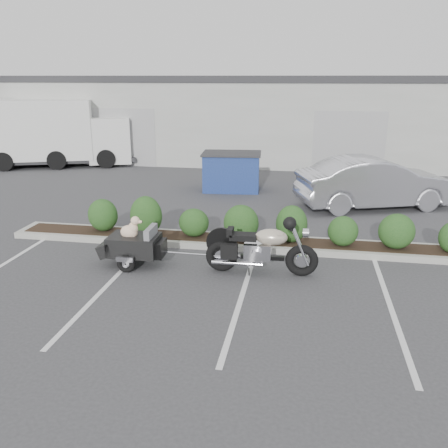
% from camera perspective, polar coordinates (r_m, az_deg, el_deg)
% --- Properties ---
extents(ground, '(90.00, 90.00, 0.00)m').
position_cam_1_polar(ground, '(9.81, -4.35, -6.58)').
color(ground, '#38383A').
rests_on(ground, ground).
extents(planter_kerb, '(12.00, 1.00, 0.15)m').
position_cam_1_polar(planter_kerb, '(11.62, 3.08, -2.25)').
color(planter_kerb, '#9E9E93').
rests_on(planter_kerb, ground).
extents(building, '(26.00, 10.00, 4.00)m').
position_cam_1_polar(building, '(25.85, 4.98, 12.91)').
color(building, '#9EA099').
rests_on(building, ground).
extents(motorcycle, '(2.36, 0.80, 1.36)m').
position_cam_1_polar(motorcycle, '(9.86, 4.47, -3.05)').
color(motorcycle, black).
rests_on(motorcycle, ground).
extents(pet_trailer, '(1.88, 1.04, 1.12)m').
position_cam_1_polar(pet_trailer, '(10.51, -10.83, -2.40)').
color(pet_trailer, black).
rests_on(pet_trailer, ground).
extents(sedan, '(5.11, 3.18, 1.59)m').
position_cam_1_polar(sedan, '(15.56, 17.75, 4.74)').
color(sedan, silver).
rests_on(sedan, ground).
extents(dumpster, '(2.20, 1.60, 1.37)m').
position_cam_1_polar(dumpster, '(17.20, 0.92, 6.36)').
color(dumpster, navy).
rests_on(dumpster, ground).
extents(delivery_truck, '(6.81, 4.09, 2.97)m').
position_cam_1_polar(delivery_truck, '(23.27, -18.93, 10.16)').
color(delivery_truck, silver).
rests_on(delivery_truck, ground).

